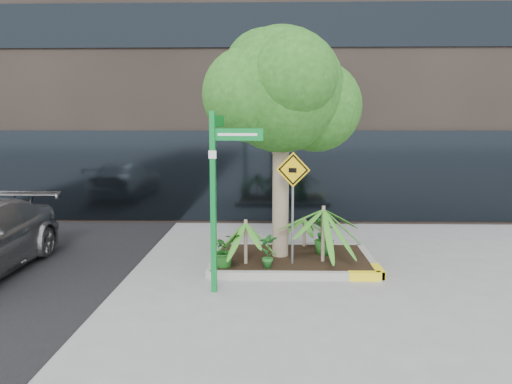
{
  "coord_description": "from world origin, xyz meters",
  "views": [
    {
      "loc": [
        -0.3,
        -9.82,
        2.89
      ],
      "look_at": [
        -0.55,
        0.2,
        1.52
      ],
      "focal_mm": 35.0,
      "sensor_mm": 36.0,
      "label": 1
    }
  ],
  "objects": [
    {
      "name": "palm_back",
      "position": [
        0.51,
        1.2,
        0.75
      ],
      "size": [
        0.73,
        0.73,
        0.81
      ],
      "color": "gray",
      "rests_on": "ground"
    },
    {
      "name": "ground",
      "position": [
        0.0,
        0.0,
        0.0
      ],
      "size": [
        80.0,
        80.0,
        0.0
      ],
      "primitive_type": "plane",
      "color": "gray",
      "rests_on": "ground"
    },
    {
      "name": "shrub_d",
      "position": [
        0.95,
        1.13,
        0.49
      ],
      "size": [
        0.42,
        0.42,
        0.68
      ],
      "primitive_type": "imported",
      "rotation": [
        0.0,
        0.0,
        4.86
      ],
      "color": "#1E6A26",
      "rests_on": "planter"
    },
    {
      "name": "palm_front",
      "position": [
        0.8,
        -0.05,
        1.2
      ],
      "size": [
        1.27,
        1.27,
        1.41
      ],
      "color": "gray",
      "rests_on": "ground"
    },
    {
      "name": "shrub_c",
      "position": [
        -0.3,
        -0.55,
        0.49
      ],
      "size": [
        0.45,
        0.45,
        0.69
      ],
      "primitive_type": "imported",
      "rotation": [
        0.0,
        0.0,
        3.44
      ],
      "color": "#1E6321",
      "rests_on": "planter"
    },
    {
      "name": "shrub_a",
      "position": [
        -1.15,
        -0.48,
        0.48
      ],
      "size": [
        0.8,
        0.8,
        0.66
      ],
      "primitive_type": "imported",
      "rotation": [
        0.0,
        0.0,
        0.49
      ],
      "color": "#1A5719",
      "rests_on": "planter"
    },
    {
      "name": "street_sign_post",
      "position": [
        -1.17,
        -1.45,
        1.92
      ],
      "size": [
        0.91,
        0.97,
        3.1
      ],
      "rotation": [
        0.0,
        0.0,
        -0.13
      ],
      "color": "#0B822F",
      "rests_on": "ground"
    },
    {
      "name": "planter",
      "position": [
        0.23,
        0.27,
        0.1
      ],
      "size": [
        3.35,
        2.36,
        0.15
      ],
      "color": "#9E9E99",
      "rests_on": "ground"
    },
    {
      "name": "shrub_b",
      "position": [
        0.88,
        0.5,
        0.52
      ],
      "size": [
        0.58,
        0.58,
        0.75
      ],
      "primitive_type": "imported",
      "rotation": [
        0.0,
        0.0,
        2.52
      ],
      "color": "#20641E",
      "rests_on": "planter"
    },
    {
      "name": "cattle_sign",
      "position": [
        0.17,
        -0.25,
        1.64
      ],
      "size": [
        0.65,
        0.24,
        2.2
      ],
      "rotation": [
        0.0,
        0.0,
        -0.33
      ],
      "color": "slate",
      "rests_on": "ground"
    },
    {
      "name": "palm_left",
      "position": [
        -0.74,
        -0.25,
        0.97
      ],
      "size": [
        0.99,
        0.99,
        1.1
      ],
      "color": "gray",
      "rests_on": "ground"
    },
    {
      "name": "tree",
      "position": [
        -0.05,
        0.39,
        3.56
      ],
      "size": [
        3.25,
        2.88,
        4.87
      ],
      "color": "gray",
      "rests_on": "ground"
    }
  ]
}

